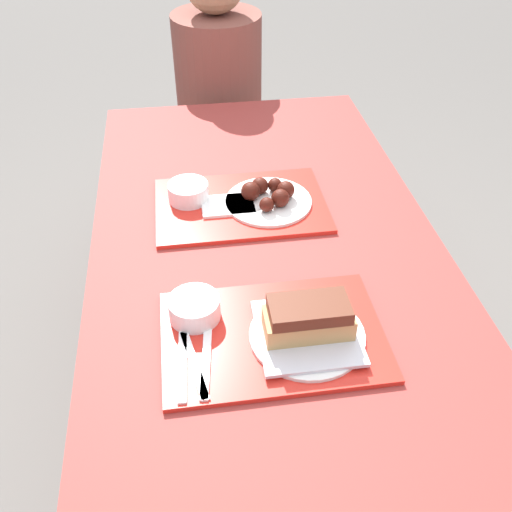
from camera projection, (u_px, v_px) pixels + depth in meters
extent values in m
plane|color=#605B56|center=(270.00, 452.00, 1.75)|extent=(12.00, 12.00, 0.00)
cube|color=maroon|center=(275.00, 280.00, 1.30)|extent=(0.84, 1.81, 0.04)
cylinder|color=maroon|center=(140.00, 215.00, 2.12)|extent=(0.07, 0.07, 0.69)
cylinder|color=maroon|center=(328.00, 200.00, 2.20)|extent=(0.07, 0.07, 0.69)
cube|color=maroon|center=(227.00, 144.00, 2.32)|extent=(0.80, 0.28, 0.04)
cylinder|color=maroon|center=(150.00, 199.00, 2.44)|extent=(0.06, 0.06, 0.44)
cylinder|color=maroon|center=(305.00, 186.00, 2.51)|extent=(0.06, 0.06, 0.44)
cube|color=red|center=(273.00, 336.00, 1.13)|extent=(0.44, 0.30, 0.01)
cube|color=red|center=(241.00, 205.00, 1.48)|extent=(0.44, 0.30, 0.01)
cylinder|color=white|center=(194.00, 308.00, 1.15)|extent=(0.10, 0.10, 0.05)
cylinder|color=beige|center=(194.00, 302.00, 1.14)|extent=(0.09, 0.09, 0.01)
cylinder|color=white|center=(307.00, 335.00, 1.12)|extent=(0.23, 0.23, 0.01)
cube|color=silver|center=(307.00, 332.00, 1.11)|extent=(0.20, 0.20, 0.01)
cube|color=tan|center=(308.00, 323.00, 1.10)|extent=(0.17, 0.08, 0.05)
cube|color=#562819|center=(309.00, 309.00, 1.07)|extent=(0.15, 0.08, 0.03)
cube|color=white|center=(194.00, 364.00, 1.07)|extent=(0.05, 0.17, 0.00)
cube|color=white|center=(206.00, 363.00, 1.07)|extent=(0.04, 0.17, 0.00)
cube|color=white|center=(182.00, 366.00, 1.06)|extent=(0.03, 0.17, 0.00)
cube|color=#3F3F47|center=(261.00, 310.00, 1.18)|extent=(0.04, 0.03, 0.01)
cylinder|color=white|center=(188.00, 192.00, 1.48)|extent=(0.10, 0.10, 0.05)
cylinder|color=beige|center=(188.00, 186.00, 1.47)|extent=(0.09, 0.09, 0.01)
cylinder|color=white|center=(268.00, 201.00, 1.48)|extent=(0.22, 0.22, 0.01)
sphere|color=#42140C|center=(286.00, 190.00, 1.47)|extent=(0.05, 0.05, 0.05)
sphere|color=#42140C|center=(275.00, 185.00, 1.50)|extent=(0.04, 0.04, 0.04)
sphere|color=#42140C|center=(260.00, 186.00, 1.49)|extent=(0.04, 0.04, 0.04)
sphere|color=#42140C|center=(250.00, 191.00, 1.46)|extent=(0.05, 0.05, 0.05)
sphere|color=#42140C|center=(267.00, 205.00, 1.43)|extent=(0.04, 0.04, 0.04)
sphere|color=#42140C|center=(280.00, 198.00, 1.44)|extent=(0.05, 0.05, 0.05)
cube|color=white|center=(228.00, 205.00, 1.47)|extent=(0.13, 0.09, 0.01)
cylinder|color=brown|center=(219.00, 82.00, 2.15)|extent=(0.32, 0.32, 0.49)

